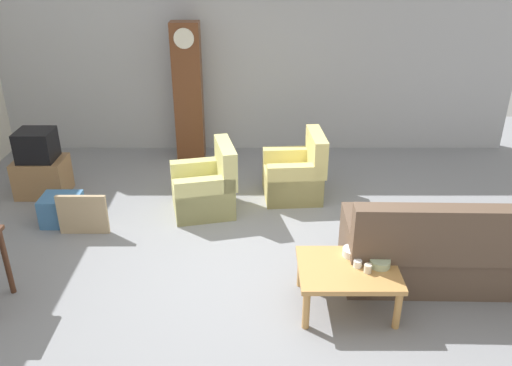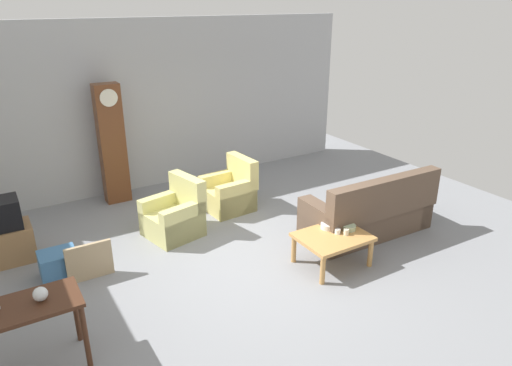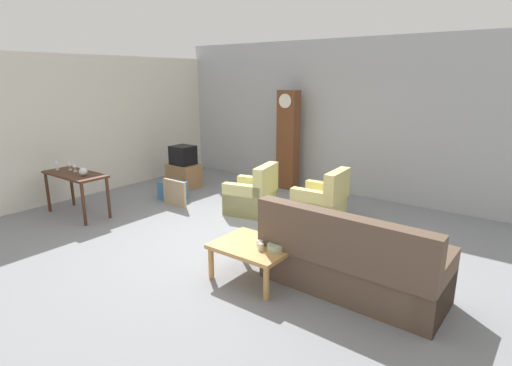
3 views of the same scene
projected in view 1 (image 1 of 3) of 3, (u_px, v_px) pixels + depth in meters
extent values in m
plane|color=gray|center=(256.00, 266.00, 5.84)|extent=(10.40, 10.40, 0.00)
cube|color=#ADAFB5|center=(257.00, 53.00, 8.39)|extent=(8.40, 0.16, 3.20)
cube|color=brown|center=(444.00, 260.00, 5.56)|extent=(2.12, 0.89, 0.44)
cube|color=brown|center=(463.00, 236.00, 5.01)|extent=(2.10, 0.25, 0.60)
cube|color=brown|center=(357.00, 249.00, 5.52)|extent=(0.26, 0.85, 0.68)
cube|color=#C6B284|center=(495.00, 226.00, 5.42)|extent=(0.37, 0.14, 0.36)
cube|color=brown|center=(402.00, 224.00, 5.44)|extent=(0.37, 0.14, 0.36)
cube|color=#CCC67A|center=(204.00, 197.00, 6.92)|extent=(0.91, 0.91, 0.40)
cube|color=#CCC67A|center=(227.00, 163.00, 6.78)|extent=(0.34, 0.78, 0.52)
cube|color=#CCC67A|center=(201.00, 180.00, 7.14)|extent=(0.78, 0.32, 0.60)
cube|color=#CCC67A|center=(207.00, 200.00, 6.61)|extent=(0.78, 0.32, 0.60)
cube|color=#DACC78|center=(293.00, 183.00, 7.30)|extent=(0.81, 0.81, 0.40)
cube|color=#DACC78|center=(317.00, 152.00, 7.12)|extent=(0.23, 0.77, 0.52)
cube|color=#DACC78|center=(291.00, 168.00, 7.53)|extent=(0.77, 0.21, 0.60)
cube|color=#DACC78|center=(296.00, 186.00, 6.99)|extent=(0.77, 0.21, 0.60)
cube|color=tan|center=(349.00, 269.00, 5.04)|extent=(0.96, 0.76, 0.05)
cylinder|color=tan|center=(307.00, 310.00, 4.85)|extent=(0.07, 0.07, 0.40)
cylinder|color=tan|center=(399.00, 310.00, 4.85)|extent=(0.07, 0.07, 0.40)
cylinder|color=tan|center=(302.00, 269.00, 5.43)|extent=(0.07, 0.07, 0.40)
cylinder|color=tan|center=(383.00, 269.00, 5.43)|extent=(0.07, 0.07, 0.40)
cylinder|color=#472819|center=(8.00, 262.00, 5.26)|extent=(0.06, 0.06, 0.74)
cube|color=brown|center=(190.00, 93.00, 8.19)|extent=(0.44, 0.28, 2.16)
cylinder|color=silver|center=(185.00, 38.00, 7.68)|extent=(0.30, 0.02, 0.30)
cube|color=#997047|center=(44.00, 176.00, 7.35)|extent=(0.68, 0.52, 0.52)
cube|color=black|center=(38.00, 145.00, 7.14)|extent=(0.48, 0.44, 0.42)
cube|color=tan|center=(84.00, 214.00, 6.37)|extent=(0.60, 0.05, 0.51)
cube|color=teal|center=(63.00, 209.00, 6.64)|extent=(0.48, 0.41, 0.37)
cylinder|color=white|center=(359.00, 264.00, 5.02)|extent=(0.08, 0.08, 0.07)
cylinder|color=silver|center=(381.00, 247.00, 5.27)|extent=(0.07, 0.07, 0.09)
cylinder|color=beige|center=(369.00, 269.00, 4.94)|extent=(0.07, 0.07, 0.08)
cylinder|color=white|center=(353.00, 252.00, 5.20)|extent=(0.20, 0.20, 0.08)
cylinder|color=#B2C69E|center=(381.00, 263.00, 5.03)|extent=(0.20, 0.20, 0.07)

